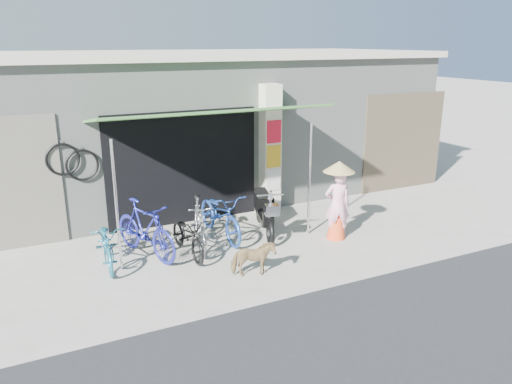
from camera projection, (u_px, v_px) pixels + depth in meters
name	position (u px, v px, depth m)	size (l,w,h in m)	color
ground	(288.00, 254.00, 9.55)	(80.00, 80.00, 0.00)	#ABA79B
bicycle_shop	(196.00, 122.00, 13.40)	(12.30, 5.30, 3.66)	gray
shop_pillar	(270.00, 150.00, 11.58)	(0.42, 0.44, 3.00)	beige
awning	(210.00, 115.00, 9.85)	(4.60, 1.88, 2.72)	#33622C
neighbour_right	(403.00, 142.00, 13.49)	(2.60, 0.06, 2.60)	brown
bike_teal	(107.00, 243.00, 8.98)	(0.56, 1.60, 0.84)	#1C6982
bike_blue	(145.00, 229.00, 9.32)	(0.51, 1.81, 1.09)	navy
bike_black	(188.00, 236.00, 9.40)	(0.53, 1.51, 0.79)	black
bike_silver	(199.00, 224.00, 9.72)	(0.46, 1.64, 0.99)	#9F9EA2
bike_navy	(220.00, 215.00, 10.25)	(0.66, 1.89, 0.99)	navy
street_dog	(253.00, 259.00, 8.58)	(0.34, 0.76, 0.64)	#9E7054
moped	(264.00, 211.00, 10.51)	(0.76, 1.82, 1.06)	black
nun	(338.00, 200.00, 10.10)	(0.64, 0.64, 1.64)	#FFABC5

